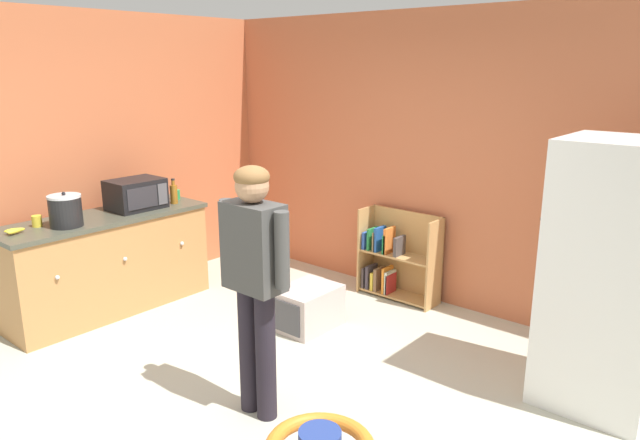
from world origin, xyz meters
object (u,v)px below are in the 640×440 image
Objects in this scene: bookshelf at (395,259)px; white_cup at (150,196)px; standing_person at (254,270)px; microwave at (136,194)px; refrigerator at (608,277)px; kitchen_counter at (107,263)px; teal_cup at (77,209)px; yellow_cup at (37,221)px; amber_bottle at (174,194)px; green_cup at (176,195)px; crock_pot at (65,211)px; pet_carrier at (307,307)px; banana_bunch at (15,231)px.

bookshelf is 8.95× the size of white_cup.
standing_person is 2.35m from microwave.
microwave is 0.37m from white_cup.
refrigerator reaches higher than microwave.
kitchen_counter is 19.66× the size of teal_cup.
refrigerator reaches higher than yellow_cup.
white_cup is at bearing -166.13° from amber_bottle.
green_cup is at bearing 51.64° from white_cup.
white_cup is at bearing -128.36° from green_cup.
yellow_cup is (-0.18, -0.17, -0.09)m from crock_pot.
standing_person is at bearing -62.14° from pet_carrier.
yellow_cup is at bearing -173.45° from standing_person.
crock_pot is 3.11× the size of yellow_cup.
standing_person is 17.26× the size of yellow_cup.
microwave is at bearing 63.66° from teal_cup.
green_cup is (-0.14, 0.13, -0.05)m from amber_bottle.
kitchen_counter is 3.89× the size of microwave.
white_cup is (-0.21, 0.28, -0.09)m from microwave.
standing_person is 2.17m from crock_pot.
yellow_cup is 1.38m from green_cup.
banana_bunch is at bearing -87.82° from green_cup.
microwave reaches higher than bookshelf.
pet_carrier is 5.81× the size of white_cup.
microwave is (-2.27, 0.63, 0.05)m from standing_person.
banana_bunch is at bearing -81.03° from white_cup.
yellow_cup is at bearing 112.10° from banana_bunch.
pet_carrier is (-0.62, 1.18, -0.81)m from standing_person.
green_cup is at bearing -173.23° from refrigerator.
standing_person reaches higher than yellow_cup.
standing_person is (-1.63, -1.58, 0.10)m from refrigerator.
bookshelf is at bearing 33.97° from white_cup.
pet_carrier is at bearing 2.29° from green_cup.
standing_person is at bearing 12.11° from banana_bunch.
yellow_cup and teal_cup have the same top height.
kitchen_counter is 1.05× the size of refrigerator.
microwave is 0.50m from green_cup.
teal_cup reaches higher than kitchen_counter.
yellow_cup is at bearing -126.69° from bookshelf.
white_cup is (-4.11, -0.67, 0.06)m from refrigerator.
crock_pot is 1.23m from green_cup.
pet_carrier is at bearing -169.90° from refrigerator.
green_cup is at bearing 97.20° from crock_pot.
white_cup is 1.00× the size of teal_cup.
yellow_cup reaches higher than kitchen_counter.
banana_bunch is at bearing -123.24° from bookshelf.
refrigerator is 2.25m from bookshelf.
crock_pot is 1.09m from amber_bottle.
crock_pot is at bearing -39.11° from teal_cup.
yellow_cup is at bearing -155.04° from refrigerator.
kitchen_counter is at bearing 173.00° from standing_person.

